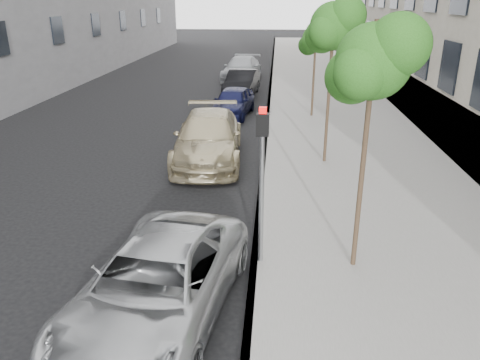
# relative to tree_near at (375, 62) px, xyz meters

# --- Properties ---
(ground) EXTENTS (160.00, 160.00, 0.00)m
(ground) POSITION_rel_tree_near_xyz_m (-3.23, -1.50, -4.19)
(ground) COLOR black
(ground) RESTS_ON ground
(sidewalk) EXTENTS (6.40, 72.00, 0.14)m
(sidewalk) POSITION_rel_tree_near_xyz_m (1.07, 22.50, -4.12)
(sidewalk) COLOR gray
(sidewalk) RESTS_ON ground
(curb) EXTENTS (0.15, 72.00, 0.14)m
(curb) POSITION_rel_tree_near_xyz_m (-2.05, 22.50, -4.12)
(curb) COLOR #9E9B93
(curb) RESTS_ON ground
(tree_near) EXTENTS (1.69, 1.49, 4.89)m
(tree_near) POSITION_rel_tree_near_xyz_m (0.00, 0.00, 0.00)
(tree_near) COLOR #38281C
(tree_near) RESTS_ON sidewalk
(tree_mid) EXTENTS (1.76, 1.56, 5.17)m
(tree_mid) POSITION_rel_tree_near_xyz_m (0.00, 6.50, 0.24)
(tree_mid) COLOR #38281C
(tree_mid) RESTS_ON sidewalk
(tree_far) EXTENTS (1.57, 1.37, 4.20)m
(tree_far) POSITION_rel_tree_near_xyz_m (-0.00, 13.00, -0.63)
(tree_far) COLOR #38281C
(tree_far) RESTS_ON sidewalk
(signal_pole) EXTENTS (0.24, 0.19, 3.22)m
(signal_pole) POSITION_rel_tree_near_xyz_m (-1.93, -0.01, -2.04)
(signal_pole) COLOR #939699
(signal_pole) RESTS_ON sidewalk
(minivan) EXTENTS (2.98, 5.25, 1.38)m
(minivan) POSITION_rel_tree_near_xyz_m (-3.62, -1.87, -3.50)
(minivan) COLOR #A8AAAD
(minivan) RESTS_ON ground
(suv) EXTENTS (2.57, 5.58, 1.58)m
(suv) POSITION_rel_tree_near_xyz_m (-3.96, 6.76, -3.40)
(suv) COLOR tan
(suv) RESTS_ON ground
(sedan_blue) EXTENTS (2.06, 4.08, 1.33)m
(sedan_blue) POSITION_rel_tree_near_xyz_m (-3.70, 13.26, -3.52)
(sedan_blue) COLOR #0F1133
(sedan_blue) RESTS_ON ground
(sedan_black) EXTENTS (1.94, 4.49, 1.44)m
(sedan_black) POSITION_rel_tree_near_xyz_m (-3.64, 18.00, -3.47)
(sedan_black) COLOR black
(sedan_black) RESTS_ON ground
(sedan_rear) EXTENTS (2.66, 5.49, 1.54)m
(sedan_rear) POSITION_rel_tree_near_xyz_m (-4.05, 23.44, -3.42)
(sedan_rear) COLOR gray
(sedan_rear) RESTS_ON ground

